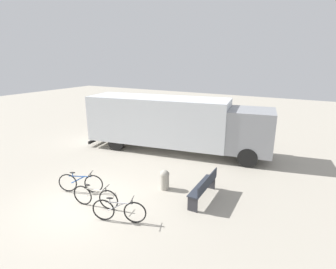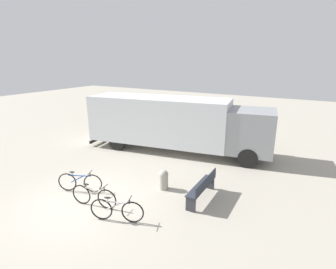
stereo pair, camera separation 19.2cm
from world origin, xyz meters
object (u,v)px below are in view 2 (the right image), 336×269
bicycle_middle (94,196)px  bicycle_near (80,182)px  park_bench (203,186)px  bollard_near_bench (164,179)px  delivery_truck (175,122)px  bicycle_far (117,210)px

bicycle_middle → bicycle_near: bearing=146.5°
park_bench → bollard_near_bench: bearing=89.0°
bicycle_middle → bollard_near_bench: 2.64m
delivery_truck → bollard_near_bench: (1.73, -4.03, -1.19)m
bicycle_far → bollard_near_bench: bicycle_far is taller
delivery_truck → bicycle_near: 5.96m
delivery_truck → bicycle_middle: 6.39m
park_bench → bicycle_far: size_ratio=1.18×
bicycle_near → bollard_near_bench: bicycle_near is taller
park_bench → bollard_near_bench: size_ratio=2.44×
bicycle_far → delivery_truck: bearing=82.4°
bicycle_near → bicycle_middle: 1.32m
park_bench → bicycle_far: park_bench is taller
bicycle_near → bicycle_middle: same height
bicycle_near → bollard_near_bench: 3.14m
park_bench → bicycle_middle: park_bench is taller
park_bench → bicycle_far: (-1.80, -2.49, -0.14)m
park_bench → bicycle_near: bearing=111.2°
bicycle_middle → bicycle_far: (1.22, -0.26, 0.00)m
park_bench → bicycle_far: 3.08m
bicycle_near → bicycle_far: (2.44, -0.76, 0.00)m
delivery_truck → bicycle_near: delivery_truck is taller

